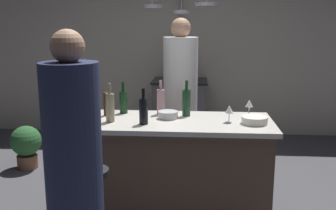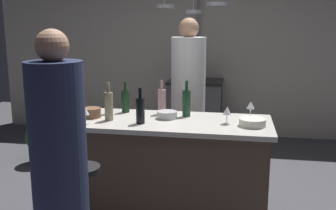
{
  "view_description": "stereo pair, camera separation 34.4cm",
  "coord_description": "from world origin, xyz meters",
  "px_view_note": "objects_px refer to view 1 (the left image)",
  "views": [
    {
      "loc": [
        0.25,
        -3.21,
        1.71
      ],
      "look_at": [
        0.0,
        0.15,
        1.0
      ],
      "focal_mm": 41.65,
      "sensor_mm": 36.0,
      "label": 1
    },
    {
      "loc": [
        0.59,
        -3.16,
        1.71
      ],
      "look_at": [
        0.0,
        0.15,
        1.0
      ],
      "focal_mm": 41.65,
      "sensor_mm": 36.0,
      "label": 2
    }
  ],
  "objects_px": {
    "wine_bottle_white": "(110,107)",
    "wine_bottle_rose": "(161,101)",
    "guest_left": "(74,176)",
    "wine_glass_by_chef": "(88,114)",
    "mixing_bowl_ceramic": "(254,120)",
    "bar_stool_left": "(92,209)",
    "chef": "(180,105)",
    "mixing_bowl_wooden": "(91,114)",
    "stove_range": "(180,109)",
    "mixing_bowl_steel": "(168,115)",
    "wine_glass_near_right_guest": "(229,110)",
    "wine_glass_near_left_guest": "(249,104)",
    "wine_bottle_dark": "(144,111)",
    "pepper_mill": "(106,104)",
    "potted_plant": "(26,144)",
    "wine_bottle_red": "(123,101)",
    "wine_bottle_green": "(186,102)"
  },
  "relations": [
    {
      "from": "wine_bottle_red",
      "to": "wine_bottle_white",
      "type": "bearing_deg",
      "value": -99.08
    },
    {
      "from": "wine_bottle_red",
      "to": "mixing_bowl_steel",
      "type": "relative_size",
      "value": 1.67
    },
    {
      "from": "guest_left",
      "to": "potted_plant",
      "type": "xyz_separation_m",
      "value": [
        -1.26,
        2.07,
        -0.48
      ]
    },
    {
      "from": "stove_range",
      "to": "wine_bottle_dark",
      "type": "xyz_separation_m",
      "value": [
        -0.18,
        -2.6,
        0.57
      ]
    },
    {
      "from": "stove_range",
      "to": "wine_bottle_white",
      "type": "xyz_separation_m",
      "value": [
        -0.47,
        -2.54,
        0.58
      ]
    },
    {
      "from": "wine_glass_near_left_guest",
      "to": "wine_bottle_dark",
      "type": "bearing_deg",
      "value": -157.9
    },
    {
      "from": "wine_bottle_green",
      "to": "mixing_bowl_wooden",
      "type": "bearing_deg",
      "value": -167.03
    },
    {
      "from": "guest_left",
      "to": "wine_glass_near_left_guest",
      "type": "distance_m",
      "value": 1.72
    },
    {
      "from": "pepper_mill",
      "to": "wine_bottle_dark",
      "type": "height_order",
      "value": "wine_bottle_dark"
    },
    {
      "from": "guest_left",
      "to": "wine_glass_by_chef",
      "type": "height_order",
      "value": "guest_left"
    },
    {
      "from": "wine_bottle_white",
      "to": "wine_glass_by_chef",
      "type": "bearing_deg",
      "value": -131.35
    },
    {
      "from": "wine_glass_near_right_guest",
      "to": "mixing_bowl_wooden",
      "type": "xyz_separation_m",
      "value": [
        -1.17,
        0.02,
        -0.06
      ]
    },
    {
      "from": "pepper_mill",
      "to": "wine_bottle_rose",
      "type": "xyz_separation_m",
      "value": [
        0.48,
        0.08,
        0.01
      ]
    },
    {
      "from": "chef",
      "to": "wine_glass_near_left_guest",
      "type": "relative_size",
      "value": 12.1
    },
    {
      "from": "potted_plant",
      "to": "wine_bottle_rose",
      "type": "bearing_deg",
      "value": -27.08
    },
    {
      "from": "guest_left",
      "to": "mixing_bowl_wooden",
      "type": "distance_m",
      "value": 0.99
    },
    {
      "from": "chef",
      "to": "wine_bottle_green",
      "type": "distance_m",
      "value": 0.86
    },
    {
      "from": "mixing_bowl_steel",
      "to": "wine_glass_near_right_guest",
      "type": "bearing_deg",
      "value": -11.08
    },
    {
      "from": "bar_stool_left",
      "to": "wine_bottle_rose",
      "type": "bearing_deg",
      "value": 62.91
    },
    {
      "from": "wine_bottle_green",
      "to": "mixing_bowl_wooden",
      "type": "xyz_separation_m",
      "value": [
        -0.81,
        -0.19,
        -0.08
      ]
    },
    {
      "from": "wine_glass_near_right_guest",
      "to": "wine_glass_near_left_guest",
      "type": "height_order",
      "value": "same"
    },
    {
      "from": "stove_range",
      "to": "wine_bottle_green",
      "type": "bearing_deg",
      "value": -85.94
    },
    {
      "from": "wine_bottle_green",
      "to": "wine_glass_near_right_guest",
      "type": "relative_size",
      "value": 2.18
    },
    {
      "from": "wine_bottle_red",
      "to": "wine_bottle_green",
      "type": "bearing_deg",
      "value": -6.29
    },
    {
      "from": "guest_left",
      "to": "wine_bottle_rose",
      "type": "bearing_deg",
      "value": 70.27
    },
    {
      "from": "wine_bottle_red",
      "to": "wine_bottle_white",
      "type": "relative_size",
      "value": 0.89
    },
    {
      "from": "wine_bottle_red",
      "to": "chef",
      "type": "bearing_deg",
      "value": 57.55
    },
    {
      "from": "chef",
      "to": "wine_bottle_white",
      "type": "xyz_separation_m",
      "value": [
        -0.54,
        -1.09,
        0.21
      ]
    },
    {
      "from": "chef",
      "to": "mixing_bowl_wooden",
      "type": "bearing_deg",
      "value": -125.42
    },
    {
      "from": "guest_left",
      "to": "mixing_bowl_steel",
      "type": "distance_m",
      "value": 1.17
    },
    {
      "from": "wine_bottle_white",
      "to": "mixing_bowl_ceramic",
      "type": "bearing_deg",
      "value": 1.04
    },
    {
      "from": "wine_bottle_rose",
      "to": "potted_plant",
      "type": "bearing_deg",
      "value": 152.92
    },
    {
      "from": "guest_left",
      "to": "stove_range",
      "type": "bearing_deg",
      "value": 81.7
    },
    {
      "from": "wine_bottle_rose",
      "to": "wine_glass_near_left_guest",
      "type": "height_order",
      "value": "wine_bottle_rose"
    },
    {
      "from": "chef",
      "to": "guest_left",
      "type": "xyz_separation_m",
      "value": [
        -0.57,
        -1.98,
        -0.04
      ]
    },
    {
      "from": "pepper_mill",
      "to": "mixing_bowl_ceramic",
      "type": "height_order",
      "value": "pepper_mill"
    },
    {
      "from": "wine_bottle_dark",
      "to": "wine_glass_by_chef",
      "type": "relative_size",
      "value": 2.03
    },
    {
      "from": "potted_plant",
      "to": "pepper_mill",
      "type": "height_order",
      "value": "pepper_mill"
    },
    {
      "from": "wine_bottle_white",
      "to": "wine_bottle_rose",
      "type": "relative_size",
      "value": 1.05
    },
    {
      "from": "bar_stool_left",
      "to": "mixing_bowl_ceramic",
      "type": "distance_m",
      "value": 1.46
    },
    {
      "from": "wine_bottle_red",
      "to": "wine_glass_by_chef",
      "type": "xyz_separation_m",
      "value": [
        -0.2,
        -0.49,
        -0.0
      ]
    },
    {
      "from": "pepper_mill",
      "to": "mixing_bowl_steel",
      "type": "relative_size",
      "value": 1.21
    },
    {
      "from": "stove_range",
      "to": "mixing_bowl_steel",
      "type": "bearing_deg",
      "value": -89.86
    },
    {
      "from": "wine_glass_near_right_guest",
      "to": "wine_bottle_rose",
      "type": "bearing_deg",
      "value": 156.49
    },
    {
      "from": "mixing_bowl_steel",
      "to": "potted_plant",
      "type": "bearing_deg",
      "value": 149.98
    },
    {
      "from": "wine_glass_by_chef",
      "to": "mixing_bowl_ceramic",
      "type": "relative_size",
      "value": 0.69
    },
    {
      "from": "mixing_bowl_ceramic",
      "to": "stove_range",
      "type": "bearing_deg",
      "value": 106.12
    },
    {
      "from": "bar_stool_left",
      "to": "pepper_mill",
      "type": "bearing_deg",
      "value": 93.91
    },
    {
      "from": "wine_bottle_red",
      "to": "wine_glass_near_right_guest",
      "type": "bearing_deg",
      "value": -16.14
    },
    {
      "from": "wine_bottle_red",
      "to": "mixing_bowl_ceramic",
      "type": "distance_m",
      "value": 1.18
    }
  ]
}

